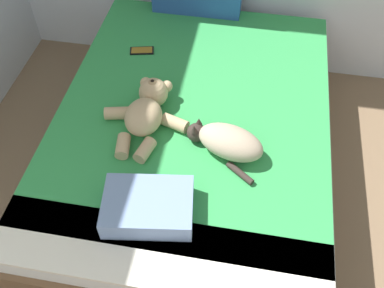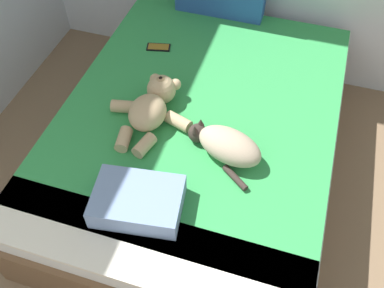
{
  "view_description": "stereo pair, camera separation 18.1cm",
  "coord_description": "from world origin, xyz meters",
  "px_view_note": "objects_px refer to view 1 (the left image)",
  "views": [
    {
      "loc": [
        1.78,
        0.97,
        2.26
      ],
      "look_at": [
        1.54,
        2.35,
        0.55
      ],
      "focal_mm": 40.39,
      "sensor_mm": 36.0,
      "label": 1
    },
    {
      "loc": [
        1.96,
        1.01,
        2.26
      ],
      "look_at": [
        1.54,
        2.35,
        0.55
      ],
      "focal_mm": 40.39,
      "sensor_mm": 36.0,
      "label": 2
    }
  ],
  "objects_px": {
    "bed": "(193,141)",
    "teddy_bear": "(147,111)",
    "cat": "(227,141)",
    "cell_phone": "(142,51)",
    "throw_pillow": "(148,207)"
  },
  "relations": [
    {
      "from": "cat",
      "to": "cell_phone",
      "type": "xyz_separation_m",
      "value": [
        -0.62,
        0.7,
        -0.07
      ]
    },
    {
      "from": "teddy_bear",
      "to": "bed",
      "type": "bearing_deg",
      "value": 27.92
    },
    {
      "from": "throw_pillow",
      "to": "teddy_bear",
      "type": "bearing_deg",
      "value": 104.46
    },
    {
      "from": "throw_pillow",
      "to": "cat",
      "type": "bearing_deg",
      "value": 54.72
    },
    {
      "from": "teddy_bear",
      "to": "cat",
      "type": "bearing_deg",
      "value": -16.9
    },
    {
      "from": "bed",
      "to": "teddy_bear",
      "type": "distance_m",
      "value": 0.43
    },
    {
      "from": "bed",
      "to": "teddy_bear",
      "type": "xyz_separation_m",
      "value": [
        -0.23,
        -0.12,
        0.34
      ]
    },
    {
      "from": "throw_pillow",
      "to": "bed",
      "type": "bearing_deg",
      "value": 82.81
    },
    {
      "from": "cat",
      "to": "bed",
      "type": "bearing_deg",
      "value": 129.81
    },
    {
      "from": "cat",
      "to": "throw_pillow",
      "type": "bearing_deg",
      "value": -125.28
    },
    {
      "from": "bed",
      "to": "cell_phone",
      "type": "bearing_deg",
      "value": 132.41
    },
    {
      "from": "bed",
      "to": "cat",
      "type": "height_order",
      "value": "cat"
    },
    {
      "from": "bed",
      "to": "teddy_bear",
      "type": "relative_size",
      "value": 3.9
    },
    {
      "from": "bed",
      "to": "cat",
      "type": "bearing_deg",
      "value": -50.19
    },
    {
      "from": "cell_phone",
      "to": "throw_pillow",
      "type": "xyz_separation_m",
      "value": [
        0.32,
        -1.13,
        0.05
      ]
    }
  ]
}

